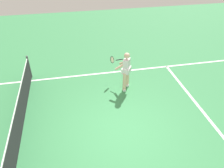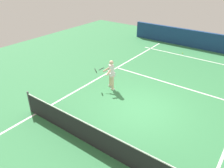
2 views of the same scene
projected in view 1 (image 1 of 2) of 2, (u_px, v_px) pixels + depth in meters
ground_plane at (122, 131)px, 7.05m from camera, size 25.94×25.94×0.00m
service_line_marking at (208, 118)px, 7.54m from camera, size 7.08×0.10×0.01m
sideline_right_marking at (103, 73)px, 9.91m from camera, size 0.10×17.96×0.01m
court_net at (16, 135)px, 6.28m from camera, size 7.76×0.08×1.01m
tennis_player at (126, 69)px, 8.53m from camera, size 1.08×0.77×1.55m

